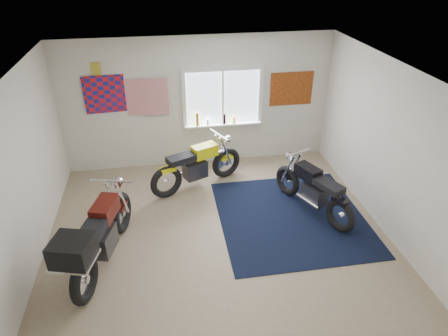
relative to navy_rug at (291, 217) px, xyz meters
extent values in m
plane|color=#9E896B|center=(-1.34, -0.20, -0.01)|extent=(5.50, 5.50, 0.00)
plane|color=white|center=(-1.34, -0.20, 2.69)|extent=(5.50, 5.50, 0.00)
plane|color=silver|center=(-1.34, 2.30, 1.34)|extent=(5.50, 0.00, 5.50)
plane|color=silver|center=(-1.34, -2.70, 1.34)|extent=(5.50, 0.00, 5.50)
plane|color=silver|center=(-4.09, -0.20, 1.34)|extent=(0.00, 5.00, 5.00)
plane|color=silver|center=(1.41, -0.20, 1.34)|extent=(0.00, 5.00, 5.00)
cube|color=black|center=(0.00, 0.00, 0.00)|extent=(2.51, 2.61, 0.01)
cube|color=white|center=(-0.84, 2.29, 1.44)|extent=(1.50, 0.02, 1.10)
cube|color=white|center=(-0.84, 2.27, 2.03)|extent=(1.66, 0.06, 0.08)
cube|color=white|center=(-0.84, 2.27, 0.85)|extent=(1.66, 0.06, 0.08)
cube|color=white|center=(-1.63, 2.27, 1.44)|extent=(0.08, 0.06, 1.10)
cube|color=white|center=(-0.05, 2.27, 1.44)|extent=(0.08, 0.06, 1.10)
cube|color=white|center=(-0.84, 2.27, 1.44)|extent=(0.04, 0.06, 1.10)
cube|color=white|center=(-0.84, 2.21, 0.87)|extent=(1.60, 0.16, 0.04)
cylinder|color=olive|center=(-1.38, 2.20, 1.03)|extent=(0.07, 0.07, 0.28)
cylinder|color=silver|center=(-1.17, 2.20, 0.95)|extent=(0.06, 0.06, 0.12)
cylinder|color=black|center=(-0.82, 2.20, 1.00)|extent=(0.06, 0.06, 0.22)
cylinder|color=gold|center=(-0.61, 2.20, 0.96)|extent=(0.05, 0.05, 0.14)
plane|color=red|center=(-3.04, 2.28, 1.64)|extent=(1.00, 0.07, 1.00)
plane|color=red|center=(-2.39, 2.26, 1.54)|extent=(0.90, 0.09, 0.90)
cube|color=gold|center=(-3.24, 2.28, 2.14)|extent=(0.18, 0.02, 0.24)
cube|color=#A54C14|center=(0.61, 2.28, 1.54)|extent=(0.90, 0.03, 0.70)
torus|color=black|center=(-0.89, 1.58, 0.31)|extent=(0.64, 0.38, 0.64)
torus|color=black|center=(-2.12, 1.03, 0.31)|extent=(0.64, 0.38, 0.64)
cylinder|color=white|center=(-0.89, 1.58, 0.31)|extent=(0.14, 0.13, 0.11)
cylinder|color=white|center=(-2.12, 1.03, 0.31)|extent=(0.14, 0.13, 0.11)
cylinder|color=white|center=(-1.50, 1.30, 0.59)|extent=(1.14, 0.58, 0.09)
cube|color=#313033|center=(-1.55, 1.28, 0.38)|extent=(0.51, 0.42, 0.33)
cylinder|color=white|center=(-1.61, 1.42, 0.28)|extent=(0.51, 0.28, 0.07)
cube|color=yellow|center=(-1.35, 1.37, 0.72)|extent=(0.54, 0.43, 0.23)
cube|color=black|center=(-1.81, 1.16, 0.71)|extent=(0.59, 0.46, 0.12)
cube|color=yellow|center=(-2.07, 1.04, 0.57)|extent=(0.33, 0.26, 0.08)
cube|color=yellow|center=(-0.89, 1.58, 0.43)|extent=(0.30, 0.23, 0.05)
cylinder|color=white|center=(-1.05, 1.51, 0.97)|extent=(0.28, 0.56, 0.03)
cylinder|color=white|center=(-0.87, 1.58, 0.82)|extent=(0.15, 0.18, 0.15)
torus|color=black|center=(0.14, 0.74, 0.28)|extent=(0.35, 0.59, 0.59)
torus|color=black|center=(0.67, -0.46, 0.28)|extent=(0.35, 0.59, 0.59)
cylinder|color=white|center=(0.14, 0.74, 0.28)|extent=(0.13, 0.13, 0.10)
cylinder|color=white|center=(0.67, -0.46, 0.28)|extent=(0.13, 0.13, 0.10)
cylinder|color=white|center=(0.41, 0.14, 0.57)|extent=(0.55, 1.11, 0.08)
cube|color=#313033|center=(0.43, 0.10, 0.37)|extent=(0.41, 0.49, 0.32)
cylinder|color=white|center=(0.29, 0.04, 0.27)|extent=(0.27, 0.50, 0.07)
cube|color=black|center=(0.34, 0.29, 0.71)|extent=(0.41, 0.53, 0.22)
cube|color=black|center=(0.54, -0.16, 0.69)|extent=(0.45, 0.58, 0.11)
cube|color=black|center=(0.65, -0.42, 0.56)|extent=(0.25, 0.32, 0.07)
cube|color=black|center=(0.14, 0.74, 0.40)|extent=(0.23, 0.29, 0.05)
cylinder|color=white|center=(0.21, 0.59, 0.95)|extent=(0.54, 0.27, 0.03)
cylinder|color=white|center=(0.14, 0.76, 0.80)|extent=(0.17, 0.15, 0.15)
torus|color=black|center=(-2.89, 0.15, 0.33)|extent=(0.32, 0.70, 0.69)
torus|color=black|center=(-3.29, -1.28, 0.33)|extent=(0.32, 0.70, 0.69)
cylinder|color=white|center=(-2.89, 0.15, 0.33)|extent=(0.13, 0.14, 0.12)
cylinder|color=white|center=(-3.29, -1.28, 0.33)|extent=(0.13, 0.14, 0.12)
cylinder|color=white|center=(-3.09, -0.57, 0.65)|extent=(0.46, 1.31, 0.10)
cube|color=#313033|center=(-3.11, -0.62, 0.42)|extent=(0.42, 0.54, 0.36)
cylinder|color=white|center=(-3.27, -0.57, 0.31)|extent=(0.23, 0.58, 0.07)
cube|color=#45100B|center=(-3.04, -0.38, 0.80)|extent=(0.41, 0.58, 0.25)
cube|color=black|center=(-3.19, -0.92, 0.78)|extent=(0.44, 0.64, 0.13)
cube|color=#45100B|center=(-3.28, -1.23, 0.63)|extent=(0.25, 0.35, 0.08)
cube|color=#45100B|center=(-2.89, 0.15, 0.46)|extent=(0.22, 0.33, 0.05)
cylinder|color=white|center=(-2.94, -0.04, 1.07)|extent=(0.64, 0.22, 0.04)
cylinder|color=white|center=(-2.88, 0.17, 0.91)|extent=(0.19, 0.15, 0.17)
cube|color=black|center=(-3.32, -1.38, 0.93)|extent=(0.58, 0.56, 0.32)
camera|label=1|loc=(-2.11, -5.38, 4.24)|focal=32.00mm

